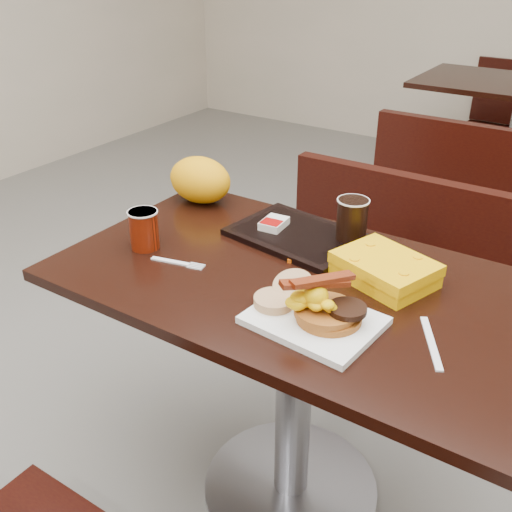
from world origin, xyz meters
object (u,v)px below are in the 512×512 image
Objects in this scene: hashbrown_sleeve_left at (274,224)px; clamshell at (385,269)px; coffee_cup_near at (144,230)px; fork at (170,261)px; bench_near_n at (391,289)px; tray at (298,235)px; bench_far_s at (481,187)px; paper_bag at (200,180)px; knife at (431,343)px; table_near at (294,395)px; pancake_stack at (329,313)px; coffee_cup_far at (352,219)px; platter at (314,320)px.

clamshell is (0.37, -0.08, 0.00)m from hashbrown_sleeve_left.
fork is at bearing -13.64° from coffee_cup_near.
tray is (-0.11, -0.51, 0.40)m from bench_near_n.
paper_bag is (-0.50, -1.65, 0.46)m from bench_far_s.
knife is 0.82× the size of clamshell.
bench_near_n is (0.00, 0.70, -0.02)m from table_near.
hashbrown_sleeve_left is at bearing 48.27° from coffee_cup_near.
pancake_stack is 1.27× the size of coffee_cup_far.
pancake_stack is 0.40m from coffee_cup_far.
bench_near_n is 1.00m from coffee_cup_near.
pancake_stack is 0.22m from knife.
hashbrown_sleeve_left is at bearing -11.84° from paper_bag.
tray is at bearing -8.83° from paper_bag.
bench_near_n is 7.05× the size of pancake_stack.
coffee_cup_near is 0.58× the size of knife.
hashbrown_sleeve_left is at bearing 136.44° from pancake_stack.
clamshell is (0.29, -0.08, 0.02)m from tray.
tray is (-0.11, 0.19, 0.38)m from table_near.
bench_far_s is at bearing 90.85° from coffee_cup_far.
paper_bag is at bearing 103.81° from fork.
table_near is 0.46m from pancake_stack.
tray reaches higher than bench_far_s.
coffee_cup_near is 0.12m from fork.
knife is at bearing -43.67° from coffee_cup_far.
bench_near_n is 0.96m from fork.
table_near is at bearing 6.72° from fork.
table_near is 0.46m from clamshell.
tray is 1.72× the size of paper_bag.
pancake_stack is at bearing -85.66° from bench_far_s.
hashbrown_sleeve_left reaches higher than tray.
bench_far_s is 2.07m from fork.
bench_far_s is 2.09m from pancake_stack.
pancake_stack is 0.77× the size of knife.
fork is 0.80× the size of knife.
table_near is 0.44m from tray.
clamshell reaches higher than hashbrown_sleeve_left.
bench_far_s is (0.00, 1.90, -0.02)m from table_near.
fork is (-0.32, -2.01, 0.39)m from bench_far_s.
clamshell reaches higher than table_near.
bench_near_n is 0.69m from hashbrown_sleeve_left.
bench_near_n is 0.65m from coffee_cup_far.
hashbrown_sleeve_left is at bearing -173.42° from clamshell.
knife is (0.21, 0.06, -0.03)m from pancake_stack.
fork reaches higher than bench_near_n.
platter reaches higher than knife.
hashbrown_sleeve_left is (0.13, 0.30, 0.03)m from fork.
paper_bag is at bearing -140.06° from knife.
fork is at bearing -116.11° from tray.
hashbrown_sleeve_left is 0.37× the size of clamshell.
bench_near_n is 0.81m from paper_bag.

